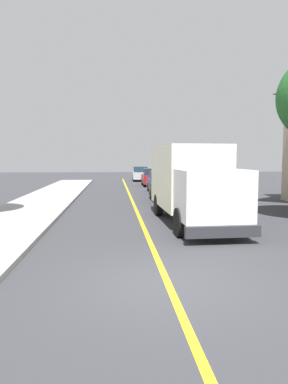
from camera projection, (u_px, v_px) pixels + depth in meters
The scene contains 9 objects.
ground_plane at pixel (168, 284), 7.55m from camera, with size 120.00×120.00×0.00m, color #38383D.
centre_line_yellow at pixel (137, 212), 17.47m from camera, with size 0.16×56.00×0.01m, color gold.
box_truck at pixel (192, 180), 14.52m from camera, with size 2.67×7.26×3.20m.
parked_car_near at pixel (167, 189), 21.50m from camera, with size 1.85×4.42×1.67m.
parked_car_mid at pixel (161, 183), 27.19m from camera, with size 1.92×4.45×1.67m.
parked_car_far at pixel (152, 178), 34.17m from camera, with size 1.86×4.42×1.67m.
parked_car_furthest at pixel (140, 174), 41.43m from camera, with size 1.91×4.44×1.67m.
parked_van_across at pixel (211, 187), 23.03m from camera, with size 1.81×4.40×1.67m.
stop_sign at pixel (219, 174), 18.52m from camera, with size 0.80×0.10×2.65m.
Camera 1 is at (-1.14, -7.26, 2.69)m, focal length 32.93 mm.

